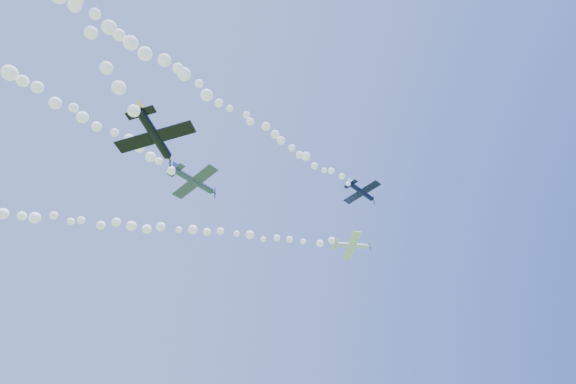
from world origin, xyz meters
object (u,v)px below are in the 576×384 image
object	(u,v)px
plane_black	(155,136)
plane_white	(352,245)
plane_grey	(195,181)
plane_navy	(362,192)

from	to	relation	value
plane_black	plane_white	bearing A→B (deg)	-20.33
plane_white	plane_grey	size ratio (longest dim) A/B	0.93
plane_navy	plane_black	size ratio (longest dim) A/B	0.92
plane_grey	plane_white	bearing A→B (deg)	-10.14
plane_white	plane_grey	xyz separation A→B (m)	(-29.80, -10.13, -1.10)
plane_navy	plane_black	bearing A→B (deg)	-174.50
plane_navy	plane_black	xyz separation A→B (m)	(-34.23, -19.88, -16.61)
plane_white	plane_navy	size ratio (longest dim) A/B	1.08
plane_grey	plane_black	distance (m)	21.95
plane_black	plane_grey	bearing A→B (deg)	13.04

